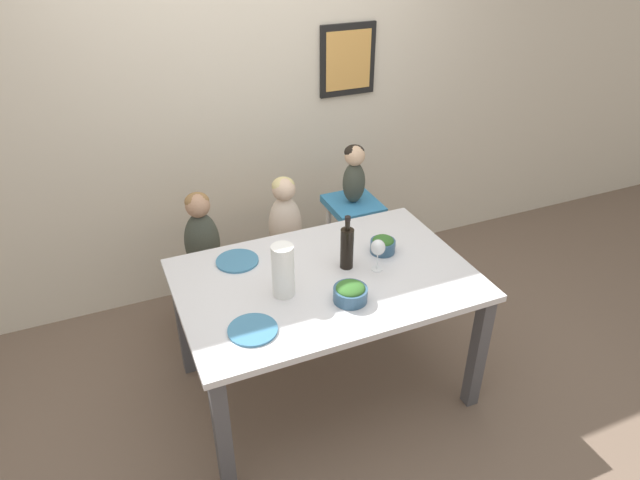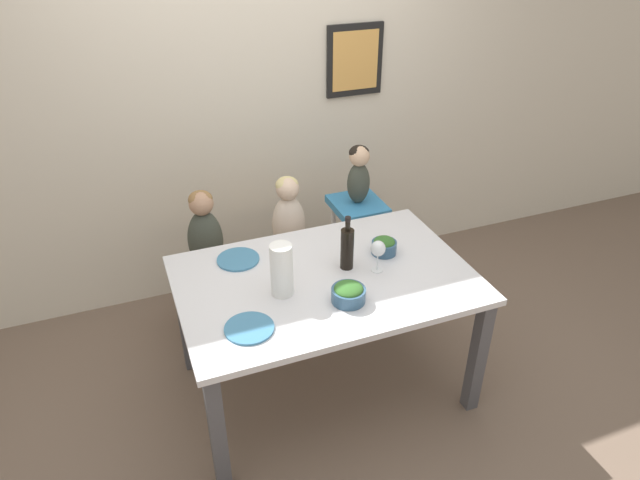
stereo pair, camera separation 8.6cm
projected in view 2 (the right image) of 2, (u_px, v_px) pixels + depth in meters
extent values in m
plane|color=#705B4C|center=(325.00, 384.00, 3.32)|extent=(14.00, 14.00, 0.00)
cube|color=beige|center=(253.00, 95.00, 3.61)|extent=(10.00, 0.06, 2.70)
cube|color=black|center=(355.00, 60.00, 3.70)|extent=(0.39, 0.02, 0.46)
cube|color=gold|center=(356.00, 61.00, 3.69)|extent=(0.32, 0.00, 0.38)
cube|color=silver|center=(325.00, 280.00, 2.93)|extent=(1.51, 0.99, 0.03)
cube|color=#4C4C51|center=(218.00, 433.00, 2.57)|extent=(0.07, 0.07, 0.73)
cube|color=#4C4C51|center=(478.00, 356.00, 3.00)|extent=(0.07, 0.07, 0.73)
cube|color=#4C4C51|center=(185.00, 318.00, 3.26)|extent=(0.07, 0.07, 0.73)
cube|color=#4C4C51|center=(400.00, 269.00, 3.69)|extent=(0.07, 0.07, 0.73)
cylinder|color=silver|center=(195.00, 319.00, 3.50)|extent=(0.04, 0.04, 0.42)
cylinder|color=silver|center=(240.00, 308.00, 3.59)|extent=(0.04, 0.04, 0.42)
cylinder|color=silver|center=(187.00, 293.00, 3.73)|extent=(0.04, 0.04, 0.42)
cylinder|color=silver|center=(229.00, 284.00, 3.81)|extent=(0.04, 0.04, 0.42)
cube|color=tan|center=(209.00, 270.00, 3.54)|extent=(0.38, 0.42, 0.05)
cylinder|color=silver|center=(277.00, 300.00, 3.67)|extent=(0.04, 0.04, 0.42)
cylinder|color=silver|center=(318.00, 290.00, 3.75)|extent=(0.04, 0.04, 0.42)
cylinder|color=silver|center=(265.00, 276.00, 3.89)|extent=(0.04, 0.04, 0.42)
cylinder|color=silver|center=(303.00, 268.00, 3.98)|extent=(0.04, 0.04, 0.42)
cube|color=tan|center=(290.00, 254.00, 3.70)|extent=(0.38, 0.42, 0.05)
cylinder|color=silver|center=(347.00, 265.00, 3.77)|extent=(0.04, 0.04, 0.68)
cylinder|color=silver|center=(379.00, 258.00, 3.84)|extent=(0.04, 0.04, 0.68)
cylinder|color=silver|center=(333.00, 247.00, 3.96)|extent=(0.04, 0.04, 0.68)
cylinder|color=silver|center=(364.00, 241.00, 4.03)|extent=(0.04, 0.04, 0.68)
cube|color=teal|center=(358.00, 206.00, 3.71)|extent=(0.32, 0.35, 0.05)
ellipsoid|color=#3D4238|center=(206.00, 240.00, 3.42)|extent=(0.21, 0.19, 0.39)
sphere|color=tan|center=(201.00, 203.00, 3.29)|extent=(0.14, 0.14, 0.14)
ellipsoid|color=olive|center=(200.00, 199.00, 3.29)|extent=(0.14, 0.14, 0.10)
ellipsoid|color=beige|center=(289.00, 224.00, 3.58)|extent=(0.21, 0.19, 0.39)
sphere|color=beige|center=(288.00, 189.00, 3.45)|extent=(0.14, 0.14, 0.14)
ellipsoid|color=#DBC684|center=(287.00, 185.00, 3.45)|extent=(0.14, 0.14, 0.10)
ellipsoid|color=#3D4238|center=(358.00, 183.00, 3.62)|extent=(0.15, 0.13, 0.27)
sphere|color=#D6AD89|center=(359.00, 156.00, 3.53)|extent=(0.13, 0.13, 0.13)
ellipsoid|color=black|center=(359.00, 153.00, 3.52)|extent=(0.13, 0.12, 0.09)
cylinder|color=black|center=(347.00, 249.00, 2.94)|extent=(0.07, 0.07, 0.23)
cylinder|color=black|center=(348.00, 224.00, 2.86)|extent=(0.03, 0.03, 0.08)
cylinder|color=black|center=(348.00, 219.00, 2.85)|extent=(0.03, 0.03, 0.02)
cylinder|color=white|center=(282.00, 270.00, 2.73)|extent=(0.11, 0.11, 0.27)
cylinder|color=white|center=(377.00, 270.00, 2.97)|extent=(0.06, 0.06, 0.00)
cylinder|color=white|center=(377.00, 263.00, 2.95)|extent=(0.01, 0.01, 0.09)
ellipsoid|color=white|center=(378.00, 248.00, 2.90)|extent=(0.08, 0.08, 0.08)
cylinder|color=#335675|center=(348.00, 295.00, 2.73)|extent=(0.17, 0.17, 0.07)
ellipsoid|color=#336628|center=(349.00, 289.00, 2.71)|extent=(0.14, 0.14, 0.05)
cylinder|color=#335675|center=(384.00, 247.00, 3.10)|extent=(0.14, 0.14, 0.07)
ellipsoid|color=#336628|center=(384.00, 242.00, 3.08)|extent=(0.12, 0.12, 0.05)
cylinder|color=teal|center=(249.00, 328.00, 2.57)|extent=(0.23, 0.23, 0.01)
cylinder|color=teal|center=(238.00, 259.00, 3.05)|extent=(0.23, 0.23, 0.01)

